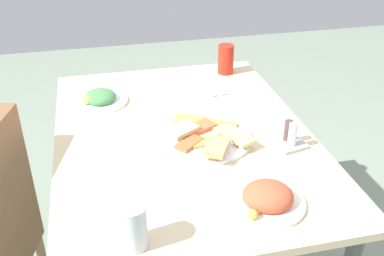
# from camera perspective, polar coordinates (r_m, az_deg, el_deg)

# --- Properties ---
(dining_table) EXTENTS (1.12, 0.82, 0.75)m
(dining_table) POSITION_cam_1_polar(r_m,az_deg,el_deg) (1.52, -1.09, -3.50)
(dining_table) COLOR beige
(dining_table) RESTS_ON ground_plane
(pide_platter) EXTENTS (0.32, 0.29, 0.05)m
(pide_platter) POSITION_cam_1_polar(r_m,az_deg,el_deg) (1.43, 1.72, -1.07)
(pide_platter) COLOR white
(pide_platter) RESTS_ON dining_table
(salad_plate_greens) EXTENTS (0.20, 0.20, 0.06)m
(salad_plate_greens) POSITION_cam_1_polar(r_m,az_deg,el_deg) (1.18, 9.54, -8.73)
(salad_plate_greens) COLOR white
(salad_plate_greens) RESTS_ON dining_table
(salad_plate_rice) EXTENTS (0.20, 0.20, 0.05)m
(salad_plate_rice) POSITION_cam_1_polar(r_m,az_deg,el_deg) (1.69, -11.63, 3.68)
(salad_plate_rice) COLOR white
(salad_plate_rice) RESTS_ON dining_table
(soda_can) EXTENTS (0.08, 0.08, 0.12)m
(soda_can) POSITION_cam_1_polar(r_m,az_deg,el_deg) (1.90, 4.29, 8.69)
(soda_can) COLOR red
(soda_can) RESTS_ON dining_table
(drinking_glass) EXTENTS (0.07, 0.07, 0.11)m
(drinking_glass) POSITION_cam_1_polar(r_m,az_deg,el_deg) (1.04, -7.53, -12.23)
(drinking_glass) COLOR silver
(drinking_glass) RESTS_ON dining_table
(paper_napkin) EXTENTS (0.17, 0.17, 0.00)m
(paper_napkin) POSITION_cam_1_polar(r_m,az_deg,el_deg) (1.80, 2.42, 5.35)
(paper_napkin) COLOR white
(paper_napkin) RESTS_ON dining_table
(fork) EXTENTS (0.19, 0.04, 0.00)m
(fork) POSITION_cam_1_polar(r_m,az_deg,el_deg) (1.80, 2.98, 5.52)
(fork) COLOR silver
(fork) RESTS_ON paper_napkin
(spoon) EXTENTS (0.19, 0.03, 0.00)m
(spoon) POSITION_cam_1_polar(r_m,az_deg,el_deg) (1.79, 1.86, 5.42)
(spoon) COLOR silver
(spoon) RESTS_ON paper_napkin
(condiment_caddy) EXTENTS (0.11, 0.11, 0.09)m
(condiment_caddy) POSITION_cam_1_polar(r_m,az_deg,el_deg) (1.43, 12.27, -1.29)
(condiment_caddy) COLOR #B2B2B7
(condiment_caddy) RESTS_ON dining_table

